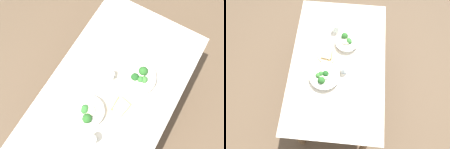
# 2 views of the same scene
# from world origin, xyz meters

# --- Properties ---
(ground_plane) EXTENTS (6.00, 6.00, 0.00)m
(ground_plane) POSITION_xyz_m (0.00, 0.00, 0.00)
(ground_plane) COLOR brown
(dining_table) EXTENTS (1.45, 0.88, 0.76)m
(dining_table) POSITION_xyz_m (0.00, 0.00, 0.64)
(dining_table) COLOR beige
(dining_table) RESTS_ON ground_plane
(broccoli_bowl_far) EXTENTS (0.27, 0.27, 0.10)m
(broccoli_bowl_far) POSITION_xyz_m (-0.16, 0.11, 0.80)
(broccoli_bowl_far) COLOR silver
(broccoli_bowl_far) RESTS_ON dining_table
(broccoli_bowl_near) EXTENTS (0.22, 0.22, 0.10)m
(broccoli_bowl_near) POSITION_xyz_m (0.22, -0.06, 0.80)
(broccoli_bowl_near) COLOR silver
(broccoli_bowl_near) RESTS_ON dining_table
(bread_side_plate) EXTENTS (0.19, 0.19, 0.03)m
(bread_side_plate) POSITION_xyz_m (0.08, 0.11, 0.77)
(bread_side_plate) COLOR #D6B27A
(bread_side_plate) RESTS_ON dining_table
(water_glass_center) EXTENTS (0.07, 0.07, 0.08)m
(water_glass_center) POSITION_xyz_m (-0.07, -0.07, 0.80)
(water_glass_center) COLOR silver
(water_glass_center) RESTS_ON dining_table
(water_glass_side) EXTENTS (0.06, 0.06, 0.09)m
(water_glass_side) POSITION_xyz_m (0.37, 0.05, 0.81)
(water_glass_side) COLOR silver
(water_glass_side) RESTS_ON dining_table
(fork_by_far_bowl) EXTENTS (0.02, 0.09, 0.00)m
(fork_by_far_bowl) POSITION_xyz_m (0.34, -0.32, 0.77)
(fork_by_far_bowl) COLOR #B7B7BC
(fork_by_far_bowl) RESTS_ON dining_table
(table_knife_left) EXTENTS (0.16, 0.13, 0.00)m
(table_knife_left) POSITION_xyz_m (-0.56, -0.15, 0.77)
(table_knife_left) COLOR #B7B7BC
(table_knife_left) RESTS_ON dining_table
(napkin_folded_upper) EXTENTS (0.20, 0.18, 0.01)m
(napkin_folded_upper) POSITION_xyz_m (-0.55, -0.04, 0.77)
(napkin_folded_upper) COLOR #B1A997
(napkin_folded_upper) RESTS_ON dining_table
(napkin_folded_lower) EXTENTS (0.21, 0.20, 0.01)m
(napkin_folded_lower) POSITION_xyz_m (-0.49, 0.26, 0.77)
(napkin_folded_lower) COLOR #B1A997
(napkin_folded_lower) RESTS_ON dining_table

